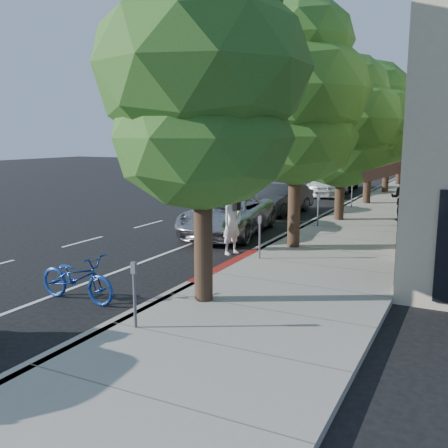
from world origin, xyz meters
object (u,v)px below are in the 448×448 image
Objects in this scene: street_tree_5 at (402,121)px; street_tree_3 at (370,118)px; street_tree_0 at (202,75)px; dark_sedan at (281,199)px; street_tree_2 at (343,122)px; dark_suv_far at (343,179)px; street_tree_1 at (297,95)px; bicycle at (77,278)px; pedestrian at (402,198)px; silver_suv at (228,215)px; cyclist at (232,222)px; white_pickup at (329,183)px; street_tree_4 at (389,122)px.

street_tree_3 is at bearing -90.00° from street_tree_5.
street_tree_0 is 14.23m from dark_sedan.
dark_suv_far is at bearing 102.92° from street_tree_2.
street_tree_3 is at bearing 90.00° from street_tree_2.
street_tree_1 reaches higher than bicycle.
pedestrian is at bearing -64.70° from street_tree_3.
dark_sedan is at bearing 83.13° from silver_suv.
cyclist is 17.31m from white_pickup.
street_tree_2 is 3.69× the size of pedestrian.
dark_sedan is 5.57m from pedestrian.
street_tree_0 is 6.00m from street_tree_1.
street_tree_1 is 24.00m from street_tree_5.
pedestrian is at bearing -72.02° from dark_suv_far.
street_tree_5 reaches higher than dark_sedan.
pedestrian is (4.04, 8.11, 0.10)m from cyclist.
dark_suv_far is 2.35× the size of pedestrian.
street_tree_0 reaches higher than dark_sedan.
street_tree_1 reaches higher than street_tree_5.
street_tree_4 is 1.65× the size of dark_suv_far.
street_tree_1 is 1.11× the size of street_tree_2.
street_tree_1 is 6.04m from street_tree_2.
white_pickup is (-1.50, 17.24, -0.25)m from cyclist.
street_tree_1 is at bearing 71.54° from pedestrian.
white_pickup is (-3.10, -8.03, -4.02)m from street_tree_5.
street_tree_1 reaches higher than street_tree_3.
white_pickup is at bearing 100.99° from street_tree_1.
street_tree_5 is at bearing -80.69° from pedestrian.
silver_suv is (-3.10, 1.50, -4.17)m from street_tree_1.
street_tree_4 reaches higher than white_pickup.
pedestrian is at bearing 1.81° from dark_sedan.
street_tree_1 is 1.03× the size of street_tree_5.
street_tree_1 is at bearing -90.00° from street_tree_3.
bicycle is 14.77m from pedestrian.
street_tree_1 is 1.74× the size of dark_suv_far.
street_tree_4 is (-0.00, 24.00, -0.35)m from street_tree_0.
street_tree_3 is (0.00, 18.00, -0.27)m from street_tree_0.
street_tree_1 reaches higher than street_tree_4.
street_tree_5 is 17.72m from pedestrian.
street_tree_4 is at bearing 90.00° from street_tree_3.
street_tree_4 is 1.36× the size of silver_suv.
street_tree_3 is (0.00, 6.00, 0.37)m from street_tree_2.
street_tree_1 reaches higher than pedestrian.
pedestrian is at bearing -64.63° from white_pickup.
street_tree_0 is 0.99× the size of street_tree_1.
white_pickup is (0.00, 8.72, 0.05)m from dark_sedan.
street_tree_0 is 22.57m from white_pickup.
cyclist is 0.37× the size of silver_suv.
bicycle is 0.46× the size of dark_suv_far.
street_tree_1 is 1.43× the size of silver_suv.
pedestrian reaches higher than cyclist.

